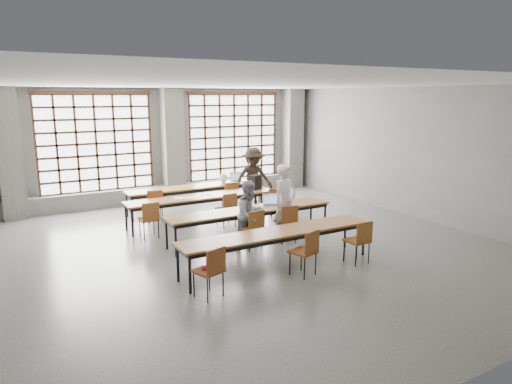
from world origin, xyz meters
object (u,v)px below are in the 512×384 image
(phone, at_px, (260,208))
(desk_row_d, at_px, (278,234))
(plastic_bag, at_px, (224,178))
(chair_back_left, at_px, (155,202))
(chair_front_left, at_px, (253,225))
(chair_mid_left, at_px, (150,216))
(red_pouch, at_px, (208,268))
(chair_near_mid, at_px, (307,248))
(laptop_back, at_px, (236,179))
(chair_front_right, at_px, (287,220))
(backpack, at_px, (255,182))
(laptop_front, at_px, (270,202))
(student_male, at_px, (285,204))
(desk_row_b, at_px, (203,198))
(green_box, at_px, (247,206))
(desk_row_a, at_px, (196,188))
(student_back, at_px, (253,178))
(chair_near_right, at_px, (360,238))
(chair_mid_right, at_px, (274,200))
(mouse, at_px, (286,203))
(chair_mid_centre, at_px, (228,206))
(chair_back_right, at_px, (256,191))
(chair_near_left, at_px, (211,267))
(desk_row_c, at_px, (251,211))
(student_female, at_px, (250,215))
(chair_back_mid, at_px, (231,194))

(phone, bearing_deg, desk_row_d, -108.91)
(desk_row_d, height_order, plastic_bag, plastic_bag)
(chair_back_left, bearing_deg, chair_front_left, -69.20)
(desk_row_d, xyz_separation_m, chair_mid_left, (-1.61, 3.00, -0.13))
(phone, distance_m, red_pouch, 3.21)
(chair_back_left, height_order, chair_near_mid, same)
(chair_back_left, relative_size, laptop_back, 2.19)
(chair_front_right, height_order, red_pouch, chair_front_right)
(chair_near_mid, xyz_separation_m, backpack, (1.37, 4.31, 0.39))
(laptop_front, bearing_deg, student_male, -88.05)
(desk_row_b, bearing_deg, green_box, -78.30)
(backpack, bearing_deg, desk_row_d, -136.95)
(desk_row_a, relative_size, backpack, 10.00)
(desk_row_d, distance_m, student_back, 4.84)
(desk_row_a, relative_size, chair_near_right, 4.55)
(chair_near_right, relative_size, plastic_bag, 3.08)
(chair_mid_right, xyz_separation_m, mouse, (-0.42, -1.22, 0.21))
(chair_back_left, xyz_separation_m, chair_front_left, (1.19, -3.13, 0.00))
(chair_mid_centre, relative_size, green_box, 3.52)
(desk_row_b, relative_size, mouse, 40.82)
(desk_row_d, height_order, chair_mid_centre, chair_mid_centre)
(chair_mid_left, distance_m, chair_mid_right, 3.38)
(desk_row_b, height_order, chair_near_right, chair_near_right)
(chair_front_left, height_order, chair_near_mid, same)
(desk_row_b, distance_m, chair_back_right, 2.07)
(student_back, height_order, phone, student_back)
(chair_front_left, distance_m, red_pouch, 2.50)
(chair_near_left, distance_m, red_pouch, 0.09)
(chair_back_left, bearing_deg, chair_near_right, -62.40)
(desk_row_c, relative_size, backpack, 10.00)
(chair_front_left, distance_m, chair_near_right, 2.27)
(laptop_front, height_order, laptop_back, same)
(chair_near_mid, bearing_deg, chair_front_right, 66.81)
(chair_front_left, bearing_deg, chair_back_right, 59.67)
(chair_near_mid, distance_m, laptop_front, 2.65)
(chair_near_right, relative_size, laptop_back, 2.19)
(desk_row_b, height_order, desk_row_c, same)
(chair_near_left, xyz_separation_m, plastic_bag, (2.91, 5.60, 0.34))
(chair_back_right, height_order, student_male, student_male)
(desk_row_b, xyz_separation_m, red_pouch, (-1.69, -4.18, -0.16))
(chair_front_right, distance_m, phone, 0.70)
(desk_row_d, height_order, student_back, student_back)
(student_male, bearing_deg, desk_row_d, -139.87)
(red_pouch, bearing_deg, chair_mid_centre, 59.45)
(student_female, height_order, mouse, student_female)
(chair_back_mid, xyz_separation_m, student_female, (-1.03, -3.00, 0.21))
(chair_mid_centre, distance_m, student_back, 2.13)
(chair_back_right, bearing_deg, laptop_front, -111.86)
(desk_row_d, bearing_deg, desk_row_c, 77.40)
(chair_back_mid, height_order, student_female, student_female)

